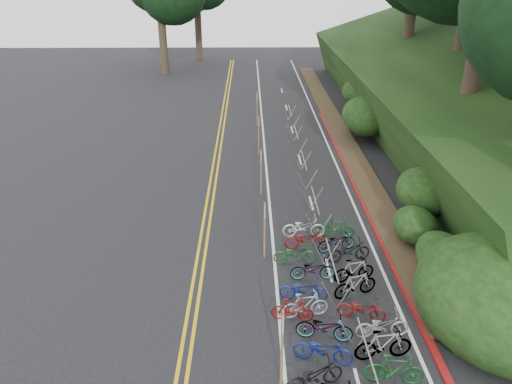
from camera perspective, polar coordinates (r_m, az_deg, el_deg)
ground at (r=16.58m, az=-0.66°, el=-16.73°), size 120.00×120.00×0.00m
road_markings at (r=25.05m, az=0.69°, el=-1.19°), size 7.47×80.00×0.01m
red_curb at (r=27.35m, az=11.26°, el=0.74°), size 0.25×28.00×0.10m
embankment at (r=35.04m, az=21.19°, el=9.26°), size 14.30×48.14×9.11m
bike_rack_front at (r=14.99m, az=12.66°, el=-18.42°), size 1.16×3.04×1.20m
bike_racks_rest at (r=27.52m, az=5.48°, el=3.09°), size 1.14×23.00×1.17m
signpost_near at (r=14.30m, az=3.00°, el=-16.95°), size 0.08×0.40×2.60m
signposts_rest at (r=28.09m, az=0.43°, el=4.93°), size 0.08×18.40×2.50m
bike_front at (r=17.15m, az=4.20°, el=-13.28°), size 0.61×1.49×0.87m
bike_valet at (r=17.80m, az=9.12°, el=-11.76°), size 3.42×11.71×1.09m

